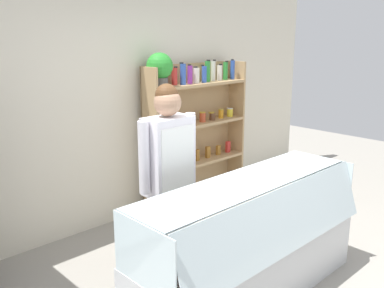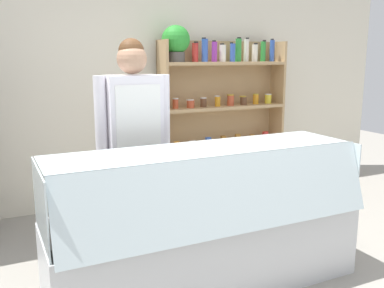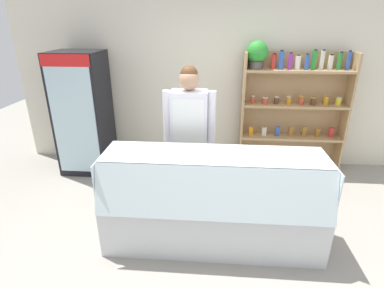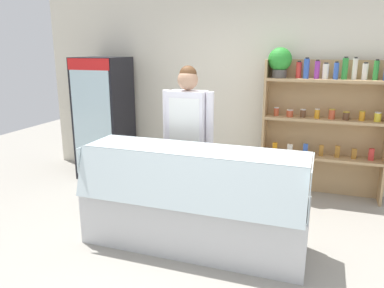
{
  "view_description": "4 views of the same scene",
  "coord_description": "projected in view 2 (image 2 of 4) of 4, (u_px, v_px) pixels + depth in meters",
  "views": [
    {
      "loc": [
        -2.81,
        -1.92,
        2.15
      ],
      "look_at": [
        -0.34,
        0.64,
        1.23
      ],
      "focal_mm": 40.0,
      "sensor_mm": 36.0,
      "label": 1
    },
    {
      "loc": [
        -1.56,
        -2.44,
        1.62
      ],
      "look_at": [
        -0.02,
        0.75,
        0.9
      ],
      "focal_mm": 40.0,
      "sensor_mm": 36.0,
      "label": 2
    },
    {
      "loc": [
        -0.25,
        -2.55,
        2.21
      ],
      "look_at": [
        -0.5,
        0.7,
        0.86
      ],
      "focal_mm": 28.0,
      "sensor_mm": 36.0,
      "label": 3
    },
    {
      "loc": [
        0.88,
        -3.18,
        1.96
      ],
      "look_at": [
        -0.39,
        0.45,
        0.96
      ],
      "focal_mm": 35.0,
      "sensor_mm": 36.0,
      "label": 4
    }
  ],
  "objects": [
    {
      "name": "shelving_unit",
      "position": [
        214.0,
        99.0,
        4.95
      ],
      "size": [
        1.54,
        0.31,
        1.95
      ],
      "color": "tan",
      "rests_on": "ground"
    },
    {
      "name": "ground_plane",
      "position": [
        239.0,
        282.0,
        3.14
      ],
      "size": [
        12.0,
        12.0,
        0.0
      ],
      "primitive_type": "plane",
      "color": "gray"
    },
    {
      "name": "shop_clerk",
      "position": [
        134.0,
        131.0,
        3.34
      ],
      "size": [
        0.61,
        0.25,
        1.76
      ],
      "color": "#2D2D38",
      "rests_on": "ground"
    },
    {
      "name": "deli_display_case",
      "position": [
        206.0,
        245.0,
        3.03
      ],
      "size": [
        2.2,
        0.73,
        1.01
      ],
      "color": "silver",
      "rests_on": "ground"
    },
    {
      "name": "back_wall",
      "position": [
        139.0,
        81.0,
        4.77
      ],
      "size": [
        6.8,
        0.1,
        2.7
      ],
      "primitive_type": "cube",
      "color": "silver",
      "rests_on": "ground"
    }
  ]
}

